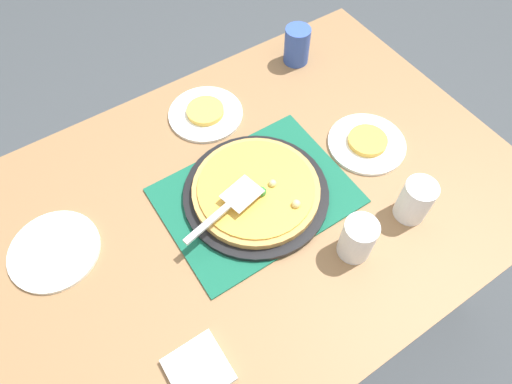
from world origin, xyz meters
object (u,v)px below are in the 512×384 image
object	(u,v)px
plate_near_left	(367,144)
pizza_server	(228,206)
pizza_pan	(256,193)
cup_far	(297,45)
pizza	(256,189)
served_slice_left	(368,141)
served_slice_right	(205,111)
cup_near	(415,200)
plate_far_right	(206,114)
plate_side	(54,251)
napkin_stack	(198,370)
cup_corner	(357,239)

from	to	relation	value
plate_near_left	pizza_server	world-z (taller)	pizza_server
pizza_pan	cup_far	bearing A→B (deg)	42.85
pizza	served_slice_left	xyz separation A→B (m)	(0.36, -0.03, -0.02)
served_slice_left	cup_far	bearing A→B (deg)	84.28
served_slice_right	cup_near	world-z (taller)	cup_near
plate_far_right	served_slice_left	bearing A→B (deg)	-46.99
served_slice_right	cup_far	world-z (taller)	cup_far
pizza_pan	plate_side	xyz separation A→B (m)	(-0.50, 0.14, -0.01)
cup_far	napkin_stack	bearing A→B (deg)	-137.92
served_slice_right	cup_near	bearing A→B (deg)	-65.15
cup_corner	served_slice_right	bearing A→B (deg)	97.89
pizza_pan	napkin_stack	size ratio (longest dim) A/B	3.17
served_slice_right	napkin_stack	world-z (taller)	served_slice_right
plate_side	pizza	bearing A→B (deg)	-15.31
pizza_pan	plate_side	distance (m)	0.52
pizza	cup_corner	xyz separation A→B (m)	(0.11, -0.26, 0.03)
plate_side	pizza_server	world-z (taller)	pizza_server
served_slice_left	cup_near	distance (m)	0.24
pizza_pan	cup_corner	xyz separation A→B (m)	(0.11, -0.26, 0.05)
plate_near_left	napkin_stack	distance (m)	0.75
served_slice_right	cup_corner	world-z (taller)	cup_corner
served_slice_left	cup_far	world-z (taller)	cup_far
pizza	cup_far	world-z (taller)	cup_far
plate_far_right	napkin_stack	world-z (taller)	napkin_stack
pizza	plate_far_right	bearing A→B (deg)	84.37
plate_far_right	cup_far	world-z (taller)	cup_far
pizza_server	plate_side	bearing A→B (deg)	158.64
pizza	served_slice_right	bearing A→B (deg)	84.37
plate_side	served_slice_left	size ratio (longest dim) A/B	2.00
served_slice_right	cup_far	distance (m)	0.37
plate_near_left	served_slice_right	bearing A→B (deg)	133.01
pizza	served_slice_right	size ratio (longest dim) A/B	3.00
pizza	plate_side	bearing A→B (deg)	164.69
cup_near	napkin_stack	size ratio (longest dim) A/B	1.00
cup_far	plate_far_right	bearing A→B (deg)	-172.61
served_slice_left	cup_near	world-z (taller)	cup_near
pizza_pan	pizza_server	xyz separation A→B (m)	(-0.10, -0.02, 0.06)
cup_near	pizza_server	distance (m)	0.46
served_slice_right	pizza_server	bearing A→B (deg)	-110.39
cup_near	napkin_stack	distance (m)	0.64
cup_near	cup_corner	size ratio (longest dim) A/B	1.00
cup_near	cup_corner	world-z (taller)	same
served_slice_right	plate_near_left	bearing A→B (deg)	-46.99
pizza_pan	pizza_server	world-z (taller)	pizza_server
plate_near_left	pizza	bearing A→B (deg)	175.62
cup_far	cup_near	bearing A→B (deg)	-98.84
pizza_pan	cup_far	world-z (taller)	cup_far
plate_side	cup_near	bearing A→B (deg)	-26.25
pizza_server	napkin_stack	distance (m)	0.37
cup_corner	cup_far	bearing A→B (deg)	65.63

